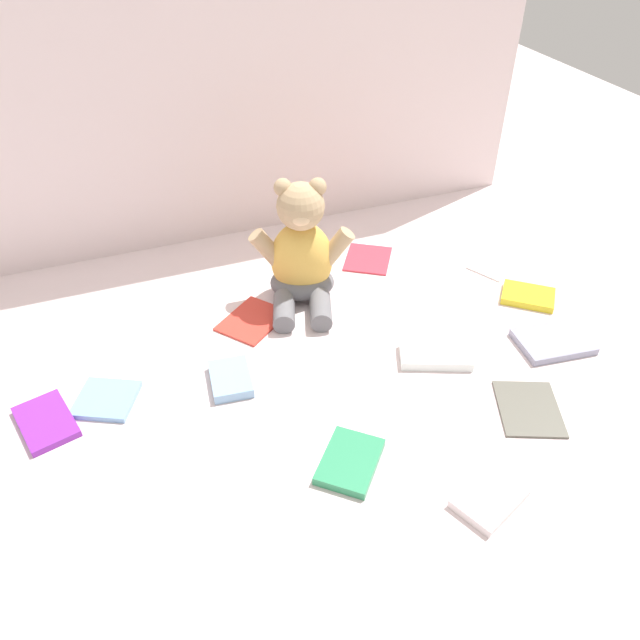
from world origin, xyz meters
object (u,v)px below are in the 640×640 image
Objects in this scene: book_case_3 at (529,408)px; book_case_10 at (106,399)px; book_case_0 at (435,356)px; book_case_6 at (46,422)px; book_case_1 at (528,296)px; book_case_8 at (231,379)px; book_case_4 at (489,498)px; book_case_5 at (368,258)px; book_case_11 at (553,342)px; teddy_bear at (302,256)px; book_case_2 at (252,319)px; book_case_9 at (495,264)px; book_case_7 at (350,461)px.

book_case_10 reaches higher than book_case_3.
book_case_0 is 0.67m from book_case_6.
book_case_1 is at bearing -63.70° from book_case_10.
book_case_3 is 1.34× the size of book_case_8.
book_case_4 is 0.46m from book_case_8.
book_case_5 is at bearing 119.63° from book_case_3.
book_case_11 is (0.79, -0.14, 0.00)m from book_case_10.
teddy_bear reaches higher than book_case_5.
book_case_1 reaches higher than book_case_6.
book_case_9 is (0.55, 0.00, -0.00)m from book_case_2.
book_case_5 is at bearing -138.15° from book_case_8.
teddy_bear is 0.16m from book_case_2.
book_case_2 is at bearing -111.26° from book_case_11.
book_case_9 is at bearing 7.04° from book_case_5.
book_case_4 is at bearing -63.42° from teddy_bear.
book_case_7 is 0.27m from book_case_8.
book_case_9 is (0.01, 0.13, -0.00)m from book_case_1.
book_case_2 is at bearing -139.64° from teddy_bear.
book_case_4 is at bearing -1.70° from book_case_1.
book_case_6 is at bearing -126.40° from book_case_5.
teddy_bear is 2.23× the size of book_case_5.
book_case_4 is at bearing -43.34° from book_case_11.
book_case_4 and book_case_7 have the same top height.
book_case_2 is 1.33× the size of book_case_8.
book_case_10 is at bearing -179.42° from book_case_3.
book_case_6 is (-0.66, 0.08, -0.00)m from book_case_0.
book_case_2 is 1.09× the size of book_case_5.
book_case_0 is 1.20× the size of book_case_9.
book_case_7 reaches higher than book_case_5.
book_case_2 is (-0.54, 0.13, -0.00)m from book_case_1.
book_case_11 is (0.46, 0.12, -0.00)m from book_case_7.
book_case_2 and book_case_3 have the same top height.
book_case_1 is 0.78× the size of book_case_11.
book_case_10 is (-0.83, 0.01, -0.00)m from book_case_1.
book_case_6 is at bearing -49.58° from book_case_1.
book_case_3 is 1.10× the size of book_case_5.
book_case_1 is 0.87× the size of book_case_6.
book_case_4 is at bearing 133.85° from book_case_8.
book_case_10 is at bearing -177.84° from book_case_7.
book_case_8 is at bearing 76.55° from book_case_9.
book_case_5 is 1.04× the size of book_case_7.
book_case_11 is at bearing -29.99° from book_case_5.
book_case_10 is (-0.41, -0.17, -0.09)m from teddy_bear.
book_case_9 is at bearing -6.74° from book_case_6.
book_case_11 is at bearing 175.25° from book_case_8.
book_case_7 is 0.84× the size of book_case_11.
book_case_8 is at bearing 158.68° from book_case_7.
book_case_3 is at bearing 126.87° from book_case_9.
book_case_4 is 0.77× the size of book_case_11.
book_case_5 is at bearing -146.03° from book_case_11.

